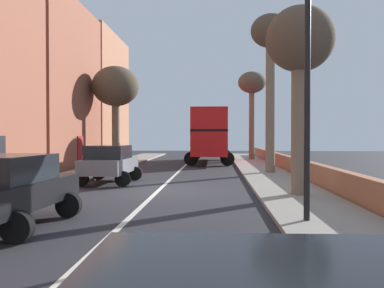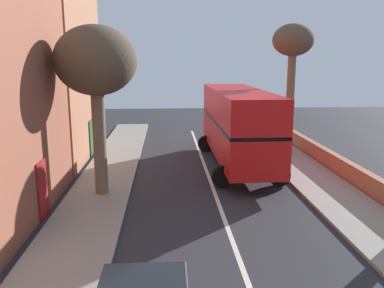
# 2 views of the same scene
# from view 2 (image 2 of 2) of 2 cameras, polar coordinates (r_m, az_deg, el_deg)

# --- Properties ---
(double_decker_bus) EXTENTS (3.61, 10.39, 4.06)m
(double_decker_bus) POSITION_cam_2_polar(r_m,az_deg,el_deg) (21.09, 6.51, 3.04)
(double_decker_bus) COLOR red
(double_decker_bus) RESTS_ON ground
(street_tree_left_0) EXTENTS (3.25, 3.25, 6.82)m
(street_tree_left_0) POSITION_cam_2_polar(r_m,az_deg,el_deg) (16.44, -13.55, 11.03)
(street_tree_left_0) COLOR brown
(street_tree_left_0) RESTS_ON sidewalk_left
(street_tree_right_5) EXTENTS (2.36, 2.36, 7.48)m
(street_tree_right_5) POSITION_cam_2_polar(r_m,az_deg,el_deg) (24.18, 14.18, 13.20)
(street_tree_right_5) COLOR brown
(street_tree_right_5) RESTS_ON sidewalk_right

